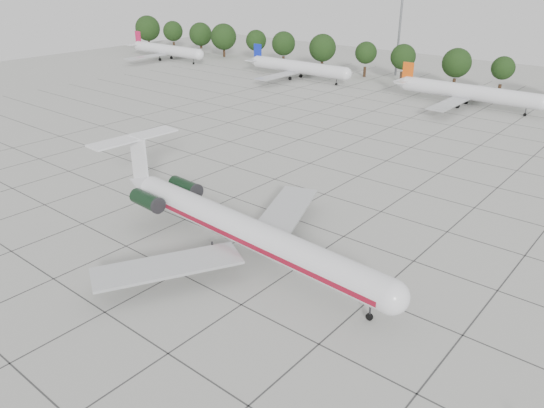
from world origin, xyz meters
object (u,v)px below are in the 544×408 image
Objects in this scene: main_airliner at (233,225)px; bg_airliner_a at (167,50)px; bg_airliner_b at (298,67)px; bg_airliner_c at (468,92)px; floodlight_mast at (401,17)px.

main_airliner reaches higher than bg_airliner_a.
bg_airliner_c is at bearing -0.98° from bg_airliner_b.
bg_airliner_c is (90.27, 1.26, 0.00)m from bg_airliner_a.
main_airliner is 119.04m from bg_airliner_a.
bg_airliner_a and bg_airliner_c have the same top height.
main_airliner is at bearing -37.04° from bg_airliner_a.
bg_airliner_c is at bearing -38.22° from floodlight_mast.
floodlight_mast is (-26.65, 20.99, 11.37)m from bg_airliner_c.
bg_airliner_a is at bearing -179.20° from bg_airliner_c.
bg_airliner_a is 47.41m from bg_airliner_b.
bg_airliner_a and bg_airliner_b have the same top height.
main_airliner is 73.11m from bg_airliner_c.
main_airliner is 1.46× the size of floodlight_mast.
bg_airliner_b and bg_airliner_c have the same top height.
floodlight_mast reaches higher than bg_airliner_b.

